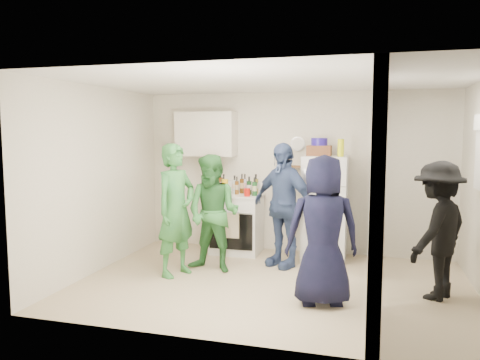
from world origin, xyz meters
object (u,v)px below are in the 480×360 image
Objects in this scene: yellow_cup_stack_top at (341,148)px; person_nook at (438,230)px; person_green_center at (213,213)px; person_navy at (323,230)px; stove at (237,223)px; wicker_basket at (319,151)px; person_green_left at (176,210)px; person_denim at (282,205)px; blue_bowl at (319,142)px; fridge at (325,208)px.

yellow_cup_stack_top reaches higher than person_nook.
yellow_cup_stack_top is 0.16× the size of person_green_center.
yellow_cup_stack_top is at bearing -103.85° from person_nook.
person_navy is at bearing -92.23° from yellow_cup_stack_top.
person_navy is at bearing -51.12° from stove.
person_green_left reaches higher than wicker_basket.
wicker_basket is 0.20× the size of person_green_left.
person_nook is at bearing 7.88° from person_denim.
blue_bowl reaches higher than yellow_cup_stack_top.
person_denim is 2.08m from person_nook.
person_nook is at bearing -45.74° from yellow_cup_stack_top.
blue_bowl reaches higher than person_nook.
fridge is 0.75m from person_denim.
wicker_basket reaches higher than person_navy.
blue_bowl is (1.26, 0.02, 1.28)m from stove.
person_nook is at bearing -43.09° from fridge.
yellow_cup_stack_top is 2.48m from person_green_left.
person_green_center is (-1.39, -1.00, 0.03)m from fridge.
yellow_cup_stack_top is (0.32, -0.15, -0.08)m from blue_bowl.
yellow_cup_stack_top reaches higher than fridge.
person_nook is (2.78, -0.30, -0.01)m from person_green_center.
person_denim is at bearing -127.95° from wicker_basket.
blue_bowl is 0.14× the size of person_green_left.
blue_bowl is 1.92m from person_green_center.
person_green_left is at bearing -149.47° from yellow_cup_stack_top.
person_nook is at bearing -42.19° from wicker_basket.
person_denim is at bearing -136.45° from fridge.
person_denim reaches higher than person_green_left.
person_navy is at bearing -34.38° from person_nook.
wicker_basket is (-0.10, 0.05, 0.84)m from fridge.
stove is 0.60× the size of fridge.
person_green_left is (-0.45, -1.32, 0.41)m from stove.
person_denim is 1.11× the size of person_nook.
person_nook reaches higher than fridge.
fridge is at bearing 155.56° from yellow_cup_stack_top.
blue_bowl is at bearing 153.43° from fridge.
stove is 1.08m from person_green_center.
wicker_basket is at bearing 0.91° from stove.
person_denim is (0.85, 0.49, 0.08)m from person_green_center.
yellow_cup_stack_top reaches higher than person_green_center.
person_green_left is at bearing -31.24° from person_navy.
blue_bowl is at bearing 82.19° from person_denim.
blue_bowl reaches higher than person_green_left.
person_denim is (1.27, 0.78, 0.00)m from person_green_left.
wicker_basket is at bearing 47.45° from person_green_center.
person_nook is (1.24, 0.54, -0.04)m from person_navy.
yellow_cup_stack_top is 0.16× the size of person_nook.
person_green_left reaches higher than fridge.
wicker_basket is 1.85m from person_green_center.
blue_bowl is at bearing 47.45° from person_green_center.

